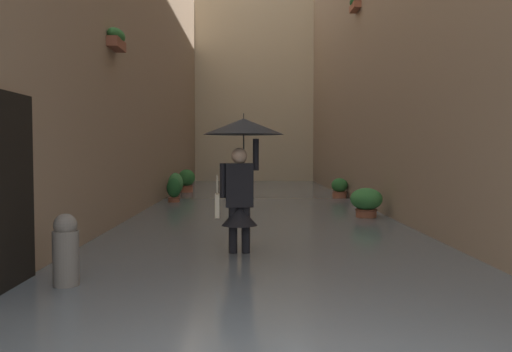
# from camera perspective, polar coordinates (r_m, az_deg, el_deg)

# --- Properties ---
(ground_plane) EXTENTS (60.00, 60.00, 0.00)m
(ground_plane) POSITION_cam_1_polar(r_m,az_deg,el_deg) (13.87, 0.27, -3.86)
(ground_plane) COLOR #605B56
(flood_water) EXTENTS (6.32, 28.42, 0.16)m
(flood_water) POSITION_cam_1_polar(r_m,az_deg,el_deg) (13.86, 0.27, -3.53)
(flood_water) COLOR slate
(flood_water) RESTS_ON ground_plane
(building_facade_far) EXTENTS (9.12, 1.80, 8.57)m
(building_facade_far) POSITION_cam_1_polar(r_m,az_deg,el_deg) (26.03, -0.21, 8.67)
(building_facade_far) COLOR beige
(building_facade_far) RESTS_ON ground_plane
(person_wading) EXTENTS (1.12, 1.12, 2.10)m
(person_wading) POSITION_cam_1_polar(r_m,az_deg,el_deg) (7.42, -1.54, 2.13)
(person_wading) COLOR #2D2319
(person_wading) RESTS_ON ground_plane
(potted_plant_mid_right) EXTENTS (0.57, 0.57, 0.94)m
(potted_plant_mid_right) POSITION_cam_1_polar(r_m,az_deg,el_deg) (18.50, -7.40, -0.58)
(potted_plant_mid_right) COLOR #9E563D
(potted_plant_mid_right) RESTS_ON ground_plane
(potted_plant_near_left) EXTENTS (0.49, 0.49, 0.75)m
(potted_plant_near_left) POSITION_cam_1_polar(r_m,az_deg,el_deg) (16.44, 8.88, -1.46)
(potted_plant_near_left) COLOR #9E563D
(potted_plant_near_left) RESTS_ON ground_plane
(potted_plant_near_right) EXTENTS (0.46, 0.46, 0.92)m
(potted_plant_near_right) POSITION_cam_1_polar(r_m,az_deg,el_deg) (16.38, -8.56, -1.04)
(potted_plant_near_right) COLOR brown
(potted_plant_near_right) RESTS_ON ground_plane
(potted_plant_far_left) EXTENTS (0.69, 0.69, 0.79)m
(potted_plant_far_left) POSITION_cam_1_polar(r_m,az_deg,el_deg) (11.73, 11.66, -2.83)
(potted_plant_far_left) COLOR #9E563D
(potted_plant_far_left) RESTS_ON ground_plane
(potted_plant_far_right) EXTENTS (0.39, 0.39, 0.83)m
(potted_plant_far_right) POSITION_cam_1_polar(r_m,az_deg,el_deg) (15.07, -8.73, -1.66)
(potted_plant_far_right) COLOR #9E563D
(potted_plant_far_right) RESTS_ON ground_plane
(mooring_bollard) EXTENTS (0.27, 0.27, 0.93)m
(mooring_bollard) POSITION_cam_1_polar(r_m,az_deg,el_deg) (6.07, -19.59, -8.15)
(mooring_bollard) COLOR slate
(mooring_bollard) RESTS_ON ground_plane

